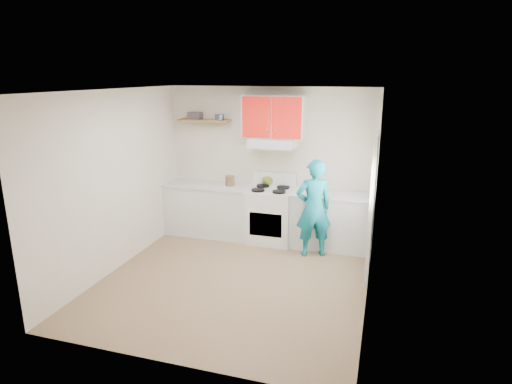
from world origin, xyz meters
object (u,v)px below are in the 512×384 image
(tin, at_px, (220,117))
(crock, at_px, (230,181))
(person, at_px, (314,208))
(kettle, at_px, (268,180))
(stove, at_px, (271,216))

(tin, distance_m, crock, 1.11)
(person, bearing_deg, tin, -40.76)
(kettle, xyz_separation_m, crock, (-0.63, -0.20, -0.01))
(kettle, bearing_deg, crock, -171.45)
(tin, height_order, crock, tin)
(tin, xyz_separation_m, person, (1.75, -0.55, -1.31))
(kettle, relative_size, crock, 1.08)
(crock, bearing_deg, person, -16.19)
(kettle, distance_m, person, 1.15)
(tin, height_order, kettle, tin)
(stove, xyz_separation_m, person, (0.80, -0.39, 0.32))
(stove, height_order, crock, crock)
(stove, relative_size, crock, 4.80)
(stove, bearing_deg, crock, 175.41)
(kettle, relative_size, person, 0.13)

